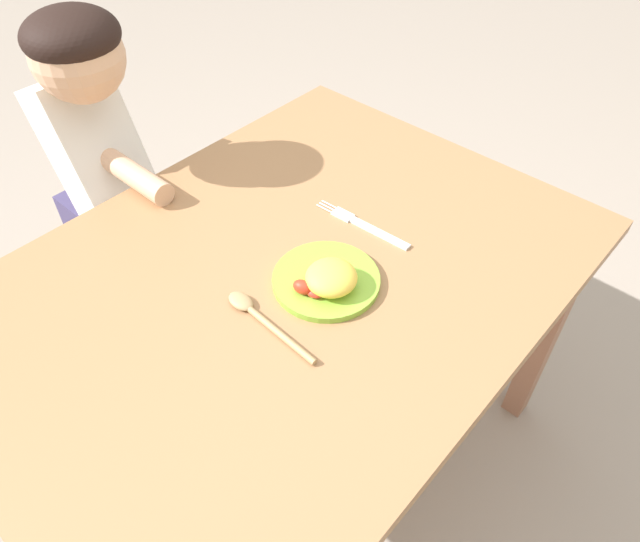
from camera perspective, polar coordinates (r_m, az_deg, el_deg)
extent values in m
plane|color=gray|center=(1.69, -2.48, -17.32)|extent=(8.00, 8.00, 0.00)
cube|color=#9D7049|center=(1.12, -3.57, -0.69)|extent=(1.19, 0.88, 0.03)
cube|color=#9D6B52|center=(1.59, 21.17, -5.75)|extent=(0.05, 0.05, 0.68)
cube|color=#9D6B52|center=(1.84, 0.19, 6.20)|extent=(0.05, 0.05, 0.68)
cylinder|color=#86BC38|center=(1.08, 0.60, -0.88)|extent=(0.20, 0.20, 0.01)
ellipsoid|color=#F8D04A|center=(1.05, 1.12, -0.64)|extent=(0.10, 0.09, 0.05)
ellipsoid|color=red|center=(1.04, -1.73, -1.57)|extent=(0.03, 0.04, 0.03)
ellipsoid|color=red|center=(1.04, -0.56, -2.09)|extent=(0.03, 0.04, 0.02)
cube|color=silver|center=(1.19, 5.82, 3.71)|extent=(0.02, 0.14, 0.01)
cube|color=silver|center=(1.23, 2.25, 5.53)|extent=(0.03, 0.05, 0.01)
cylinder|color=silver|center=(1.26, 0.94, 6.52)|extent=(0.01, 0.04, 0.00)
cylinder|color=silver|center=(1.25, 0.68, 6.32)|extent=(0.01, 0.04, 0.00)
cylinder|color=silver|center=(1.24, 0.42, 6.12)|extent=(0.01, 0.04, 0.00)
cylinder|color=tan|center=(1.00, -3.84, -6.26)|extent=(0.02, 0.16, 0.01)
ellipsoid|color=tan|center=(1.06, -7.84, -2.86)|extent=(0.04, 0.06, 0.02)
cube|color=#423A65|center=(1.79, -18.47, -0.08)|extent=(0.18, 0.14, 0.58)
cube|color=white|center=(1.48, -21.18, 11.11)|extent=(0.17, 0.23, 0.35)
sphere|color=#D8A884|center=(1.33, -22.65, 18.85)|extent=(0.19, 0.19, 0.19)
ellipsoid|color=black|center=(1.31, -23.19, 20.47)|extent=(0.19, 0.19, 0.10)
cylinder|color=#D8A884|center=(1.36, -17.59, 8.84)|extent=(0.05, 0.21, 0.05)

